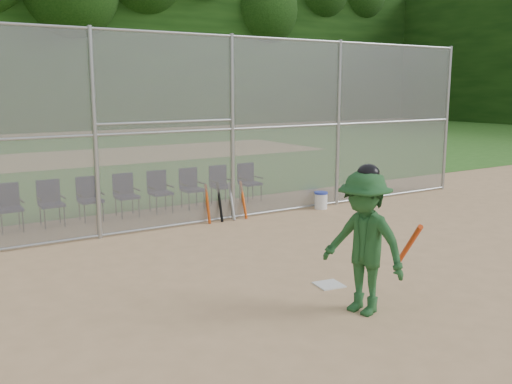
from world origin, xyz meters
TOP-DOWN VIEW (x-y plane):
  - ground at (0.00, 0.00)m, footprint 100.00×100.00m
  - grass_strip at (0.00, 18.00)m, footprint 100.00×100.00m
  - dirt_patch_far at (0.00, 18.00)m, footprint 24.00×24.00m
  - backstop_fence at (0.00, 5.00)m, footprint 16.09×0.09m
  - treeline at (0.00, 20.00)m, footprint 81.00×60.00m
  - home_plate at (0.01, 0.51)m, footprint 0.44×0.44m
  - batter_at_plate at (-0.29, -0.50)m, footprint 1.03×1.37m
  - water_cooler at (3.34, 4.80)m, footprint 0.33×0.33m
  - spare_bats at (0.80, 4.97)m, footprint 0.96×0.32m
  - chair_1 at (-3.35, 6.53)m, footprint 0.54×0.52m
  - chair_2 at (-2.53, 6.53)m, footprint 0.54×0.52m
  - chair_3 at (-1.70, 6.53)m, footprint 0.54×0.52m
  - chair_4 at (-0.88, 6.53)m, footprint 0.54×0.52m
  - chair_5 at (-0.05, 6.53)m, footprint 0.54×0.52m
  - chair_6 at (0.77, 6.53)m, footprint 0.54×0.52m
  - chair_7 at (1.60, 6.53)m, footprint 0.54×0.52m
  - chair_8 at (2.42, 6.53)m, footprint 0.54×0.52m

SIDE VIEW (x-z plane):
  - ground at x=0.00m, z-range 0.00..0.00m
  - grass_strip at x=0.00m, z-range 0.01..0.01m
  - home_plate at x=0.01m, z-range 0.00..0.02m
  - dirt_patch_far at x=0.00m, z-range 0.01..0.01m
  - water_cooler at x=3.34m, z-range 0.00..0.41m
  - spare_bats at x=0.80m, z-range 0.00..0.84m
  - chair_1 at x=-3.35m, z-range 0.00..0.96m
  - chair_2 at x=-2.53m, z-range 0.00..0.96m
  - chair_3 at x=-1.70m, z-range 0.00..0.96m
  - chair_4 at x=-0.88m, z-range 0.00..0.96m
  - chair_5 at x=-0.05m, z-range 0.00..0.96m
  - chair_6 at x=0.77m, z-range 0.00..0.96m
  - chair_7 at x=1.60m, z-range 0.00..0.96m
  - chair_8 at x=2.42m, z-range 0.00..0.96m
  - batter_at_plate at x=-0.29m, z-range -0.03..1.92m
  - backstop_fence at x=0.00m, z-range 0.07..4.07m
  - treeline at x=0.00m, z-range 0.00..11.00m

